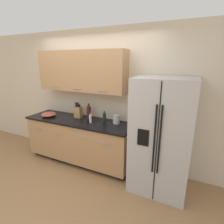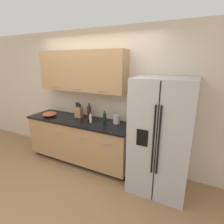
% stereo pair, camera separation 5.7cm
% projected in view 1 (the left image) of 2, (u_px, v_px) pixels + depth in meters
% --- Properties ---
extents(ground_plane, '(14.00, 14.00, 0.00)m').
position_uv_depth(ground_plane, '(54.00, 196.00, 2.71)').
color(ground_plane, '#997047').
extents(wall_back, '(10.00, 0.39, 2.60)m').
position_uv_depth(wall_back, '(93.00, 91.00, 3.48)').
color(wall_back, beige).
rests_on(wall_back, ground_plane).
extents(counter_unit, '(2.20, 0.64, 0.90)m').
position_uv_depth(counter_unit, '(80.00, 140.00, 3.56)').
color(counter_unit, black).
rests_on(counter_unit, ground_plane).
extents(refrigerator, '(0.87, 0.79, 1.80)m').
position_uv_depth(refrigerator, '(162.00, 136.00, 2.71)').
color(refrigerator, '#B2B2B5').
rests_on(refrigerator, ground_plane).
extents(knife_block, '(0.14, 0.11, 0.32)m').
position_uv_depth(knife_block, '(78.00, 112.00, 3.54)').
color(knife_block, '#A87A4C').
rests_on(knife_block, counter_unit).
extents(wine_bottle, '(0.08, 0.08, 0.31)m').
position_uv_depth(wine_bottle, '(89.00, 112.00, 3.45)').
color(wine_bottle, '#3D1914').
rests_on(wine_bottle, counter_unit).
extents(soap_dispenser, '(0.05, 0.05, 0.19)m').
position_uv_depth(soap_dispenser, '(90.00, 119.00, 3.25)').
color(soap_dispenser, silver).
rests_on(soap_dispenser, counter_unit).
extents(oil_bottle, '(0.06, 0.06, 0.21)m').
position_uv_depth(oil_bottle, '(104.00, 117.00, 3.28)').
color(oil_bottle, black).
rests_on(oil_bottle, counter_unit).
extents(steel_canister, '(0.13, 0.13, 0.17)m').
position_uv_depth(steel_canister, '(116.00, 119.00, 3.22)').
color(steel_canister, '#B7B7BA').
rests_on(steel_canister, counter_unit).
extents(mixing_bowl, '(0.29, 0.29, 0.09)m').
position_uv_depth(mixing_bowl, '(49.00, 114.00, 3.64)').
color(mixing_bowl, '#B24C38').
rests_on(mixing_bowl, counter_unit).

